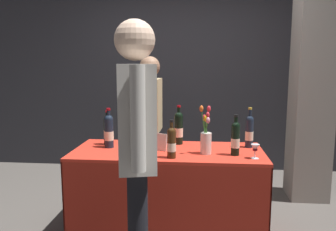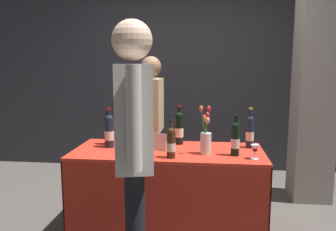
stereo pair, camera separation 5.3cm
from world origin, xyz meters
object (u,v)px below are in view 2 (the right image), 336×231
Objects in this scene: concrete_pillar at (317,52)px; wine_glass_mid at (255,149)px; featured_wine_bottle at (179,128)px; wine_glass_near_vendor at (140,134)px; taster_foreground_right at (134,137)px; flower_vase at (206,138)px; vendor_presenter at (151,117)px; tasting_table at (168,176)px; display_bottle_0 at (171,142)px.

wine_glass_mid is at bearing -124.06° from concrete_pillar.
wine_glass_near_vendor is (-0.36, -0.03, -0.06)m from featured_wine_bottle.
concrete_pillar is at bearing 26.79° from featured_wine_bottle.
taster_foreground_right is at bearing -140.92° from wine_glass_mid.
wine_glass_near_vendor is at bearing -175.65° from featured_wine_bottle.
featured_wine_bottle is 0.76m from wine_glass_mid.
wine_glass_mid is 0.28× the size of flower_vase.
wine_glass_mid is at bearing -34.54° from featured_wine_bottle.
vendor_presenter is at bearing 85.60° from wine_glass_near_vendor.
flower_vase reaches higher than tasting_table.
display_bottle_0 reaches higher than wine_glass_mid.
vendor_presenter is 1.52m from taster_foreground_right.
wine_glass_near_vendor is 0.34× the size of flower_vase.
vendor_presenter is at bearing -170.63° from concrete_pillar.
wine_glass_near_vendor is 1.19× the size of wine_glass_mid.
featured_wine_bottle reaches higher than tasting_table.
taster_foreground_right reaches higher than vendor_presenter.
concrete_pillar is 1.86m from vendor_presenter.
concrete_pillar is 8.86× the size of featured_wine_bottle.
vendor_presenter is at bearing 138.22° from wine_glass_mid.
vendor_presenter is (-0.95, 0.85, 0.09)m from wine_glass_mid.
display_bottle_0 is at bearing -53.15° from wine_glass_near_vendor.
concrete_pillar is 10.50× the size of display_bottle_0.
flower_vase is at bearing -138.21° from concrete_pillar.
tasting_table is 0.49m from flower_vase.
taster_foreground_right reaches higher than tasting_table.
concrete_pillar reaches higher than featured_wine_bottle.
featured_wine_bottle is 1.11m from taster_foreground_right.
concrete_pillar reaches higher than tasting_table.
vendor_presenter reaches higher than tasting_table.
flower_vase is (0.32, -0.09, 0.36)m from tasting_table.
tasting_table is at bearing -108.29° from featured_wine_bottle.
flower_vase reaches higher than display_bottle_0.
tasting_table is 0.80m from vendor_presenter.
featured_wine_bottle is 1.18× the size of display_bottle_0.
display_bottle_0 is 0.66m from taster_foreground_right.
wine_glass_mid is (0.62, -0.43, -0.07)m from featured_wine_bottle.
concrete_pillar is 1.69m from flower_vase.
tasting_table is at bearing 164.17° from flower_vase.
concrete_pillar reaches higher than display_bottle_0.
wine_glass_near_vendor is at bearing 126.85° from display_bottle_0.
concrete_pillar is 23.49× the size of wine_glass_near_vendor.
featured_wine_bottle is at bearing 127.04° from flower_vase.
vendor_presenter reaches higher than display_bottle_0.
display_bottle_0 is at bearing -176.39° from wine_glass_mid.
tasting_table is 14.22× the size of wine_glass_mid.
display_bottle_0 is 0.18× the size of taster_foreground_right.
display_bottle_0 is at bearing -78.21° from tasting_table.
vendor_presenter reaches higher than flower_vase.
concrete_pillar reaches higher than vendor_presenter.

